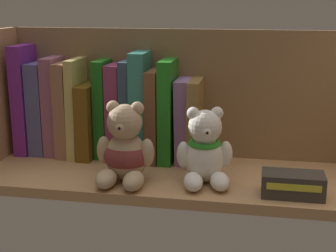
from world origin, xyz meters
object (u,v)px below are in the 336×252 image
Objects in this scene: small_product_box at (293,185)px; book_11 at (169,110)px; teddy_bear_larger at (125,151)px; book_13 at (197,120)px; book_8 at (129,109)px; book_12 at (183,119)px; book_1 at (43,107)px; book_10 at (156,114)px; book_5 at (92,119)px; book_6 at (104,108)px; book_3 at (69,108)px; book_4 at (80,107)px; book_0 at (28,99)px; book_2 at (56,105)px; book_7 at (117,110)px; book_9 at (142,105)px.

book_11 is at bearing 146.44° from small_product_box.
book_13 is at bearing 52.56° from teddy_bear_larger.
book_12 is (11.82, 0.00, -1.80)cm from book_8.
book_11 is (28.87, -0.00, 0.68)cm from book_1.
book_10 is 3.04cm from book_11.
book_5 is 0.76× the size of book_6.
book_12 is at bearing 0.00° from book_10.
book_12 is (5.92, 0.00, -0.92)cm from book_10.
book_13 is at bearing -0.00° from book_3.
book_6 is at bearing 120.23° from teddy_bear_larger.
book_4 is (2.49, 0.00, 0.41)cm from book_3.
book_0 is 6.85cm from book_2.
book_3 is (6.29, 0.00, 0.17)cm from book_1.
book_0 reaches higher than book_12.
book_11 is 3.67cm from book_12.
book_6 is 2.98cm from book_7.
book_10 is 33.53cm from small_product_box.
book_13 is at bearing 0.00° from book_10.
book_6 is 11.62cm from book_10.
book_1 is at bearing 180.00° from book_5.
book_0 reaches higher than teddy_bear_larger.
book_7 is at bearing 111.18° from teddy_bear_larger.
book_1 is 1.00× the size of book_7.
book_11 is (8.75, -0.00, 0.20)cm from book_8.
book_11 reaches higher than book_5.
book_2 reaches higher than book_7.
book_0 is 20.87cm from book_7.
book_12 is at bearing 0.00° from book_5.
book_3 is at bearing 0.00° from book_0.
small_product_box is (19.26, -16.72, -6.79)cm from book_13.
book_2 reaches higher than book_12.
book_13 is (8.77, 0.00, -0.86)cm from book_10.
book_5 is 1.04× the size of teddy_bear_larger.
book_4 is at bearing 180.00° from book_11.
book_9 reaches higher than book_3.
book_10 is (22.70, -0.00, -1.03)cm from book_2.
book_7 is 2.77cm from book_8.
book_7 reaches higher than book_13.
book_9 is at bearing 90.98° from teddy_bear_larger.
book_0 is 1.17× the size of book_3.
book_9 is at bearing 0.00° from book_2.
book_8 reaches higher than book_5.
book_3 is (2.96, 0.00, -0.47)cm from book_2.
book_4 is at bearing 159.74° from small_product_box.
book_1 is 11.65cm from book_5.
book_7 is 1.32× the size of teddy_bear_larger.
book_6 is (14.44, 0.00, 0.45)cm from book_1.
book_0 is at bearing -180.00° from book_8.
book_2 is at bearing 180.00° from book_3.
book_0 is at bearing -180.00° from book_9.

